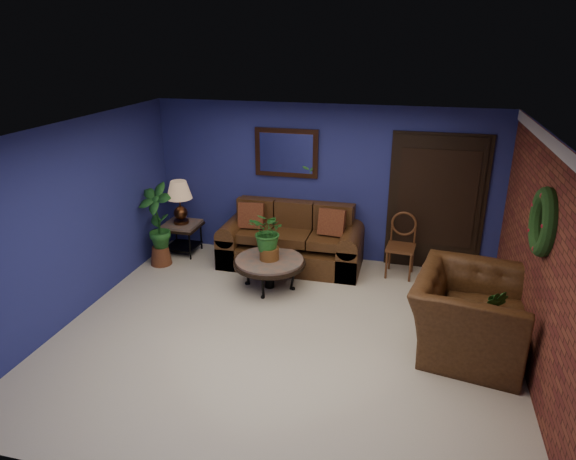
% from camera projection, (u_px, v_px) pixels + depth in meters
% --- Properties ---
extents(floor, '(5.50, 5.50, 0.00)m').
position_uv_depth(floor, '(285.00, 334.00, 6.34)').
color(floor, beige).
rests_on(floor, ground).
extents(wall_back, '(5.50, 0.04, 2.50)m').
position_uv_depth(wall_back, '(323.00, 183.00, 8.16)').
color(wall_back, navy).
rests_on(wall_back, ground).
extents(wall_left, '(0.04, 5.00, 2.50)m').
position_uv_depth(wall_left, '(75.00, 221.00, 6.52)').
color(wall_left, navy).
rests_on(wall_left, ground).
extents(wall_right_brick, '(0.04, 5.00, 2.50)m').
position_uv_depth(wall_right_brick, '(543.00, 265.00, 5.27)').
color(wall_right_brick, maroon).
rests_on(wall_right_brick, ground).
extents(ceiling, '(5.50, 5.00, 0.02)m').
position_uv_depth(ceiling, '(284.00, 132.00, 5.45)').
color(ceiling, silver).
rests_on(ceiling, wall_back).
extents(crown_molding, '(0.03, 5.00, 0.14)m').
position_uv_depth(crown_molding, '(562.00, 152.00, 4.86)').
color(crown_molding, white).
rests_on(crown_molding, wall_right_brick).
extents(wall_mirror, '(1.02, 0.06, 0.77)m').
position_uv_depth(wall_mirror, '(286.00, 153.00, 8.09)').
color(wall_mirror, '#442412').
rests_on(wall_mirror, wall_back).
extents(closet_door, '(1.44, 0.06, 2.18)m').
position_uv_depth(closet_door, '(436.00, 204.00, 7.81)').
color(closet_door, black).
rests_on(closet_door, wall_back).
extents(wreath, '(0.16, 0.72, 0.72)m').
position_uv_depth(wreath, '(543.00, 222.00, 5.17)').
color(wreath, black).
rests_on(wreath, wall_right_brick).
extents(sofa, '(2.21, 0.96, 1.00)m').
position_uv_depth(sofa, '(292.00, 244.00, 8.21)').
color(sofa, '#4D2D16').
rests_on(sofa, ground).
extents(coffee_table, '(1.04, 1.04, 0.45)m').
position_uv_depth(coffee_table, '(269.00, 263.00, 7.39)').
color(coffee_table, '#504C46').
rests_on(coffee_table, ground).
extents(end_table, '(0.58, 0.58, 0.53)m').
position_uv_depth(end_table, '(182.00, 230.00, 8.58)').
color(end_table, '#504C46').
rests_on(end_table, ground).
extents(table_lamp, '(0.42, 0.42, 0.70)m').
position_uv_depth(table_lamp, '(179.00, 197.00, 8.37)').
color(table_lamp, '#442412').
rests_on(table_lamp, end_table).
extents(side_chair, '(0.44, 0.44, 0.97)m').
position_uv_depth(side_chair, '(402.00, 240.00, 7.77)').
color(side_chair, '#583219').
rests_on(side_chair, ground).
extents(armchair, '(1.47, 1.62, 0.92)m').
position_uv_depth(armchair, '(470.00, 314.00, 5.89)').
color(armchair, '#4D2D16').
rests_on(armchair, ground).
extents(coffee_plant, '(0.65, 0.61, 0.72)m').
position_uv_depth(coffee_plant, '(269.00, 233.00, 7.23)').
color(coffee_plant, brown).
rests_on(coffee_plant, coffee_table).
extents(floor_plant, '(0.37, 0.30, 0.81)m').
position_uv_depth(floor_plant, '(488.00, 318.00, 5.90)').
color(floor_plant, brown).
rests_on(floor_plant, ground).
extents(tall_plant, '(0.66, 0.53, 1.34)m').
position_uv_depth(tall_plant, '(158.00, 222.00, 8.04)').
color(tall_plant, brown).
rests_on(tall_plant, ground).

